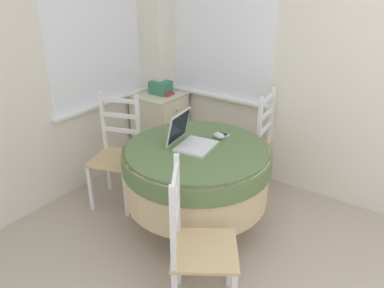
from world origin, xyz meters
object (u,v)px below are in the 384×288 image
at_px(dining_chair_camera_near, 197,247).
at_px(laptop, 190,139).
at_px(book_on_cabinet, 163,93).
at_px(dining_chair_near_right_window, 251,144).
at_px(computer_mouse, 219,136).
at_px(corner_cabinet, 161,127).
at_px(dining_chair_near_back_window, 117,155).
at_px(storage_box, 161,87).
at_px(round_dining_table, 197,170).
at_px(cell_phone, 223,134).

bearing_deg(dining_chair_camera_near, laptop, 38.38).
bearing_deg(book_on_cabinet, dining_chair_near_right_window, -90.24).
bearing_deg(dining_chair_camera_near, computer_mouse, 24.47).
height_order(corner_cabinet, book_on_cabinet, book_on_cabinet).
relative_size(corner_cabinet, book_on_cabinet, 3.49).
bearing_deg(dining_chair_near_back_window, storage_box, 13.90).
relative_size(round_dining_table, dining_chair_near_right_window, 1.15).
distance_m(dining_chair_camera_near, storage_box, 2.12).
bearing_deg(laptop, computer_mouse, -24.42).
xyz_separation_m(computer_mouse, book_on_cabinet, (0.57, 1.04, 0.01)).
height_order(round_dining_table, cell_phone, cell_phone).
bearing_deg(corner_cabinet, dining_chair_near_right_window, -89.73).
xyz_separation_m(computer_mouse, corner_cabinet, (0.56, 1.08, -0.38)).
distance_m(dining_chair_near_right_window, dining_chair_camera_near, 1.51).
xyz_separation_m(cell_phone, dining_chair_near_right_window, (0.49, -0.02, -0.27)).
height_order(dining_chair_near_right_window, corner_cabinet, dining_chair_near_right_window).
bearing_deg(dining_chair_near_back_window, dining_chair_camera_near, -114.74).
bearing_deg(dining_chair_near_right_window, corner_cabinet, 90.27).
distance_m(dining_chair_near_right_window, corner_cabinet, 1.10).
distance_m(dining_chair_camera_near, book_on_cabinet, 2.08).
relative_size(cell_phone, storage_box, 0.60).
xyz_separation_m(computer_mouse, dining_chair_near_back_window, (-0.31, 0.86, -0.29)).
xyz_separation_m(round_dining_table, computer_mouse, (0.24, -0.05, 0.21)).
xyz_separation_m(round_dining_table, corner_cabinet, (0.80, 1.03, -0.16)).
bearing_deg(book_on_cabinet, cell_phone, -115.57).
xyz_separation_m(round_dining_table, laptop, (-0.00, 0.06, 0.24)).
height_order(computer_mouse, dining_chair_near_right_window, dining_chair_near_right_window).
height_order(cell_phone, corner_cabinet, corner_cabinet).
distance_m(computer_mouse, dining_chair_near_back_window, 0.96).
distance_m(round_dining_table, corner_cabinet, 1.32).
xyz_separation_m(laptop, corner_cabinet, (0.80, 0.97, -0.41)).
height_order(computer_mouse, cell_phone, computer_mouse).
bearing_deg(computer_mouse, book_on_cabinet, 61.28).
bearing_deg(laptop, corner_cabinet, 50.51).
height_order(round_dining_table, dining_chair_camera_near, dining_chair_camera_near).
height_order(cell_phone, dining_chair_near_right_window, dining_chair_near_right_window).
distance_m(cell_phone, corner_cabinet, 1.23).
bearing_deg(corner_cabinet, dining_chair_near_back_window, -165.39).
height_order(laptop, dining_chair_near_right_window, dining_chair_near_right_window).
relative_size(computer_mouse, dining_chair_camera_near, 0.10).
distance_m(laptop, cell_phone, 0.34).
xyz_separation_m(laptop, book_on_cabinet, (0.81, 0.93, -0.02)).
xyz_separation_m(round_dining_table, book_on_cabinet, (0.81, 0.99, 0.22)).
distance_m(dining_chair_near_right_window, book_on_cabinet, 1.10).
relative_size(cell_phone, dining_chair_near_right_window, 0.12).
relative_size(dining_chair_near_back_window, storage_box, 4.97).
bearing_deg(dining_chair_near_right_window, book_on_cabinet, 89.76).
relative_size(cell_phone, book_on_cabinet, 0.55).
xyz_separation_m(dining_chair_near_back_window, dining_chair_near_right_window, (0.88, -0.87, 0.00)).
distance_m(dining_chair_near_right_window, storage_box, 1.15).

